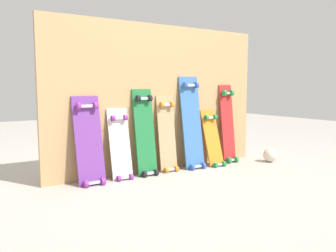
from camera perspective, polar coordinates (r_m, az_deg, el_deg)
The scene contains 10 objects.
ground_plane at distance 3.46m, azimuth -0.63°, elevation -7.25°, with size 12.00×12.00×0.00m, color #B2AAA0.
plywood_wall_panel at distance 3.42m, azimuth -1.28°, elevation 4.47°, with size 2.30×0.04×1.40m, color tan.
skateboard_purple at distance 3.02m, azimuth -12.65°, elevation -2.92°, with size 0.23×0.23×0.81m.
skateboard_white at distance 3.15m, azimuth -7.73°, elevation -3.54°, with size 0.19×0.19×0.70m.
skateboard_green at distance 3.25m, azimuth -3.71°, elevation -1.61°, with size 0.20×0.20×0.86m.
skateboard_natural at distance 3.40m, azimuth -0.14°, elevation -1.81°, with size 0.19×0.17×0.80m.
skateboard_blue at distance 3.52m, azimuth 3.93°, elevation 0.01°, with size 0.22×0.22×0.98m.
skateboard_orange at distance 3.68m, azimuth 7.31°, elevation -2.47°, with size 0.18×0.25×0.65m.
skateboard_red at distance 3.86m, azimuth 9.70°, elevation -0.10°, with size 0.17×0.19×0.90m.
rubber_ball at distance 3.99m, azimuth 16.23°, elevation -4.56°, with size 0.15×0.15×0.15m, color beige.
Camera 1 is at (-1.79, -2.84, 0.82)m, focal length 37.58 mm.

